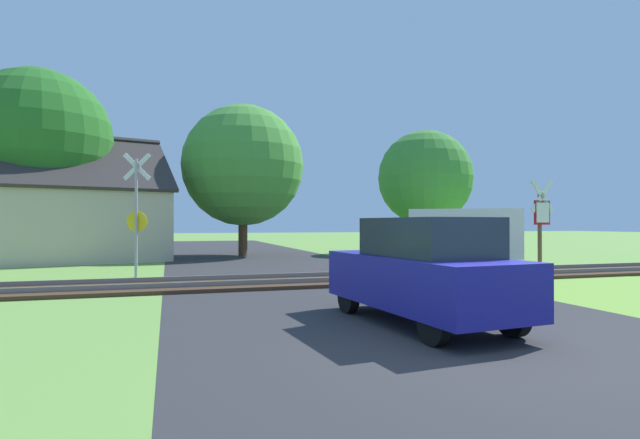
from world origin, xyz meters
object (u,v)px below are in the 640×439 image
at_px(stop_sign_near, 541,224).
at_px(mail_truck, 460,234).
at_px(parked_car, 423,271).
at_px(house, 76,221).
at_px(tree_left, 38,140).
at_px(tree_center, 243,166).
at_px(tree_far, 425,178).
at_px(crossing_sign_far, 137,210).

xyz_separation_m(stop_sign_near, mail_truck, (2.25, 7.10, -0.43)).
relative_size(mail_truck, parked_car, 1.24).
bearing_deg(house, parked_car, -80.56).
distance_m(stop_sign_near, house, 19.48).
height_order(tree_left, tree_center, tree_left).
height_order(tree_left, tree_far, tree_left).
relative_size(house, tree_far, 1.27).
height_order(stop_sign_near, parked_car, stop_sign_near).
xyz_separation_m(stop_sign_near, tree_center, (-5.15, 15.53, 2.99)).
bearing_deg(stop_sign_near, tree_left, -59.54).
xyz_separation_m(house, tree_far, (18.18, 0.82, 2.51)).
distance_m(tree_left, tree_far, 19.77).
bearing_deg(parked_car, house, 109.50).
relative_size(stop_sign_near, mail_truck, 0.55).
bearing_deg(tree_center, house, -173.45).
relative_size(stop_sign_near, tree_left, 0.33).
bearing_deg(stop_sign_near, tree_center, -85.72).
bearing_deg(mail_truck, tree_left, 97.79).
distance_m(stop_sign_near, mail_truck, 7.46).
distance_m(tree_far, mail_truck, 9.43).
bearing_deg(mail_truck, house, 95.56).
bearing_deg(tree_far, stop_sign_near, -109.05).
relative_size(crossing_sign_far, mail_truck, 0.76).
relative_size(stop_sign_near, house, 0.31).
bearing_deg(parked_car, mail_truck, 49.09).
xyz_separation_m(tree_far, mail_truck, (-3.09, -8.37, -3.07)).
xyz_separation_m(crossing_sign_far, house, (-3.05, 8.34, -0.32)).
height_order(house, tree_far, tree_far).
bearing_deg(tree_far, crossing_sign_far, -148.82).
bearing_deg(parked_car, stop_sign_near, 24.45).
distance_m(house, tree_far, 18.37).
bearing_deg(crossing_sign_far, tree_far, 46.84).
height_order(stop_sign_near, tree_far, tree_far).
height_order(crossing_sign_far, tree_center, tree_center).
xyz_separation_m(crossing_sign_far, mail_truck, (12.04, 0.79, -0.87)).
height_order(stop_sign_near, crossing_sign_far, crossing_sign_far).
height_order(tree_far, mail_truck, tree_far).
height_order(house, mail_truck, house).
xyz_separation_m(crossing_sign_far, tree_center, (4.64, 9.22, 2.55)).
distance_m(tree_center, tree_far, 10.50).
relative_size(tree_left, mail_truck, 1.66).
distance_m(house, mail_truck, 16.88).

